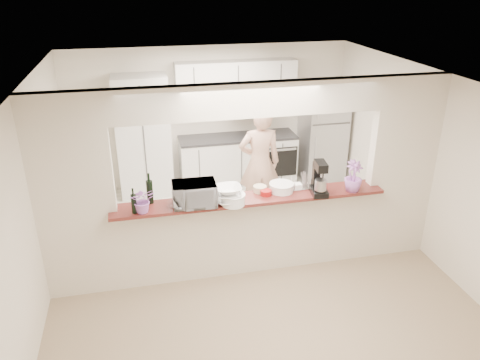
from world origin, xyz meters
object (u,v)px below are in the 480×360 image
object	(u,v)px
toaster_oven	(194,194)
person	(260,164)
stand_mixer	(319,179)
refrigerator	(322,136)

from	to	relation	value
toaster_oven	person	distance (m)	1.99
person	stand_mixer	bearing A→B (deg)	104.92
refrigerator	toaster_oven	distance (m)	3.91
refrigerator	person	size ratio (longest dim) A/B	0.94
refrigerator	toaster_oven	xyz separation A→B (m)	(-2.75, -2.75, 0.38)
refrigerator	stand_mixer	size ratio (longest dim) A/B	3.91
refrigerator	person	distance (m)	1.96
toaster_oven	stand_mixer	distance (m)	1.55
toaster_oven	person	xyz separation A→B (m)	(1.22, 1.54, -0.33)
refrigerator	toaster_oven	bearing A→B (deg)	-135.00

